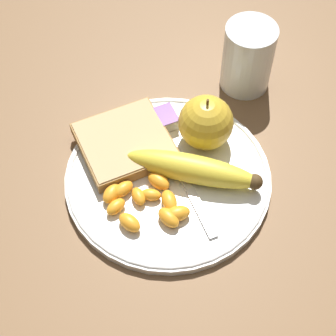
{
  "coord_description": "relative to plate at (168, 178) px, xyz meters",
  "views": [
    {
      "loc": [
        -0.17,
        -0.39,
        0.66
      ],
      "look_at": [
        0.0,
        0.0,
        0.03
      ],
      "focal_mm": 60.0,
      "sensor_mm": 36.0,
      "label": 1
    }
  ],
  "objects": [
    {
      "name": "orange_segment_5",
      "position": [
        -0.09,
        -0.02,
        0.01
      ],
      "size": [
        0.03,
        0.03,
        0.02
      ],
      "color": "orange",
      "rests_on": "plate"
    },
    {
      "name": "orange_segment_3",
      "position": [
        -0.03,
        -0.07,
        0.01
      ],
      "size": [
        0.03,
        0.04,
        0.02
      ],
      "color": "orange",
      "rests_on": "plate"
    },
    {
      "name": "orange_segment_4",
      "position": [
        -0.07,
        -0.0,
        0.01
      ],
      "size": [
        0.04,
        0.03,
        0.02
      ],
      "color": "orange",
      "rests_on": "plate"
    },
    {
      "name": "fork",
      "position": [
        0.02,
        -0.02,
        0.01
      ],
      "size": [
        0.03,
        0.16,
        0.0
      ],
      "rotation": [
        0.0,
        0.0,
        14.1
      ],
      "color": "silver",
      "rests_on": "plate"
    },
    {
      "name": "ground_plane",
      "position": [
        0.0,
        0.0,
        -0.01
      ],
      "size": [
        3.0,
        3.0,
        0.0
      ],
      "primitive_type": "plane",
      "color": "brown"
    },
    {
      "name": "orange_segment_7",
      "position": [
        -0.02,
        -0.01,
        0.01
      ],
      "size": [
        0.03,
        0.04,
        0.02
      ],
      "color": "orange",
      "rests_on": "plate"
    },
    {
      "name": "juice_glass",
      "position": [
        0.19,
        0.12,
        0.04
      ],
      "size": [
        0.08,
        0.08,
        0.11
      ],
      "color": "silver",
      "rests_on": "ground_plane"
    },
    {
      "name": "orange_segment_9",
      "position": [
        -0.08,
        -0.05,
        0.01
      ],
      "size": [
        0.03,
        0.04,
        0.02
      ],
      "color": "orange",
      "rests_on": "plate"
    },
    {
      "name": "orange_segment_8",
      "position": [
        -0.02,
        -0.06,
        0.01
      ],
      "size": [
        0.04,
        0.03,
        0.02
      ],
      "color": "orange",
      "rests_on": "plate"
    },
    {
      "name": "banana",
      "position": [
        0.03,
        -0.02,
        0.02
      ],
      "size": [
        0.17,
        0.14,
        0.04
      ],
      "color": "yellow",
      "rests_on": "plate"
    },
    {
      "name": "orange_segment_2",
      "position": [
        -0.05,
        -0.02,
        0.01
      ],
      "size": [
        0.02,
        0.03,
        0.02
      ],
      "color": "orange",
      "rests_on": "plate"
    },
    {
      "name": "orange_segment_1",
      "position": [
        -0.04,
        -0.02,
        0.01
      ],
      "size": [
        0.03,
        0.03,
        0.02
      ],
      "color": "orange",
      "rests_on": "plate"
    },
    {
      "name": "plate",
      "position": [
        0.0,
        0.0,
        0.0
      ],
      "size": [
        0.29,
        0.29,
        0.01
      ],
      "color": "white",
      "rests_on": "ground_plane"
    },
    {
      "name": "jam_packet",
      "position": [
        0.03,
        0.09,
        0.01
      ],
      "size": [
        0.05,
        0.04,
        0.02
      ],
      "color": "white",
      "rests_on": "plate"
    },
    {
      "name": "orange_segment_0",
      "position": [
        -0.02,
        -0.04,
        0.01
      ],
      "size": [
        0.02,
        0.04,
        0.02
      ],
      "color": "orange",
      "rests_on": "plate"
    },
    {
      "name": "apple",
      "position": [
        0.07,
        0.04,
        0.04
      ],
      "size": [
        0.08,
        0.08,
        0.09
      ],
      "color": "gold",
      "rests_on": "plate"
    },
    {
      "name": "bread_slice",
      "position": [
        -0.04,
        0.07,
        0.02
      ],
      "size": [
        0.13,
        0.12,
        0.02
      ],
      "color": "olive",
      "rests_on": "plate"
    },
    {
      "name": "orange_segment_6",
      "position": [
        -0.08,
        0.0,
        0.01
      ],
      "size": [
        0.04,
        0.04,
        0.02
      ],
      "color": "orange",
      "rests_on": "plate"
    }
  ]
}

